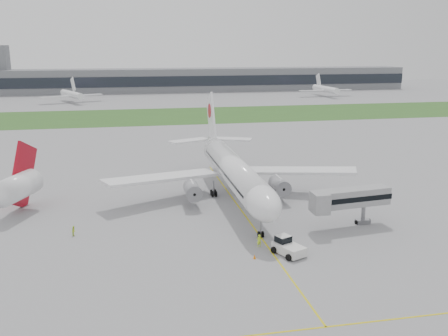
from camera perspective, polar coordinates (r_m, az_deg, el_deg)
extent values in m
plane|color=gray|center=(89.09, 1.65, -4.39)|extent=(600.00, 600.00, 0.00)
cube|color=#345B22|center=(205.24, -5.89, 5.97)|extent=(600.00, 50.00, 0.02)
cube|color=slate|center=(313.72, -7.91, 9.90)|extent=(320.00, 22.00, 14.00)
cube|color=#20242E|center=(302.77, -7.77, 9.76)|extent=(320.00, 0.60, 6.00)
cylinder|color=white|center=(91.28, 1.11, -0.28)|extent=(5.00, 38.00, 5.00)
ellipsoid|color=white|center=(73.08, 4.40, -3.93)|extent=(5.00, 11.00, 5.00)
cube|color=black|center=(71.90, 4.62, -3.49)|extent=(3.20, 1.54, 1.14)
cone|color=white|center=(112.18, -1.30, 2.81)|extent=(5.00, 10.53, 6.16)
cube|color=white|center=(91.71, -7.12, -1.09)|extent=(22.13, 13.52, 1.70)
cube|color=white|center=(96.97, 8.38, -0.31)|extent=(22.13, 13.52, 1.70)
cylinder|color=#949499|center=(88.25, -3.63, -2.55)|extent=(2.70, 5.20, 2.70)
cylinder|color=#949499|center=(91.64, 6.33, -1.99)|extent=(2.70, 5.20, 2.70)
cube|color=white|center=(112.78, -1.45, 5.49)|extent=(0.45, 10.90, 12.76)
cylinder|color=#A90919|center=(113.49, -1.54, 6.56)|extent=(0.60, 3.20, 3.20)
cube|color=white|center=(113.80, -4.00, 3.14)|extent=(9.54, 6.34, 0.35)
cube|color=white|center=(115.47, 0.93, 3.33)|extent=(9.54, 6.34, 0.35)
cylinder|color=gray|center=(74.87, 4.24, -6.77)|extent=(0.24, 0.24, 3.10)
cylinder|color=black|center=(94.86, -1.18, -2.89)|extent=(1.40, 1.10, 1.10)
cylinder|color=black|center=(96.14, 2.58, -2.68)|extent=(1.40, 1.10, 1.10)
cube|color=silver|center=(69.58, 7.43, -9.15)|extent=(4.16, 5.23, 1.23)
cube|color=silver|center=(70.04, 6.78, -8.07)|extent=(2.33, 2.23, 1.02)
cube|color=black|center=(70.02, 6.78, -8.03)|extent=(2.40, 2.29, 0.87)
cylinder|color=black|center=(69.94, 5.72, -9.30)|extent=(0.69, 0.99, 0.92)
cylinder|color=black|center=(71.62, 7.43, -8.78)|extent=(0.69, 0.99, 0.92)
cylinder|color=black|center=(67.83, 7.41, -10.11)|extent=(0.69, 0.99, 0.92)
cylinder|color=black|center=(69.57, 9.13, -9.54)|extent=(0.69, 0.99, 0.92)
cube|color=#9B9B9D|center=(80.50, 14.31, -3.28)|extent=(13.05, 4.23, 2.75)
cube|color=black|center=(80.50, 14.31, -3.28)|extent=(13.25, 4.34, 0.82)
cube|color=#9B9B9D|center=(76.80, 10.90, -3.92)|extent=(2.38, 3.11, 3.11)
cylinder|color=gray|center=(83.22, 15.63, -4.98)|extent=(0.64, 0.64, 3.48)
cube|color=gray|center=(83.68, 15.56, -5.90)|extent=(2.33, 1.53, 0.64)
cylinder|color=black|center=(83.05, 14.87, -6.01)|extent=(0.35, 0.67, 0.64)
cylinder|color=black|center=(84.32, 16.24, -5.80)|extent=(0.35, 0.67, 0.64)
cone|color=orange|center=(68.04, 3.50, -10.08)|extent=(0.44, 0.44, 0.60)
cone|color=orange|center=(70.03, 6.32, -9.42)|extent=(0.44, 0.44, 0.60)
imported|color=#D1FF2A|center=(71.62, 4.02, -8.28)|extent=(0.75, 0.57, 1.86)
imported|color=#C1EC27|center=(78.82, -16.78, -6.89)|extent=(0.64, 0.79, 1.51)
cube|color=#A90919|center=(95.11, -22.02, -0.75)|extent=(4.19, 9.29, 12.42)
cylinder|color=white|center=(90.02, -22.59, -2.08)|extent=(7.46, 10.18, 4.26)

